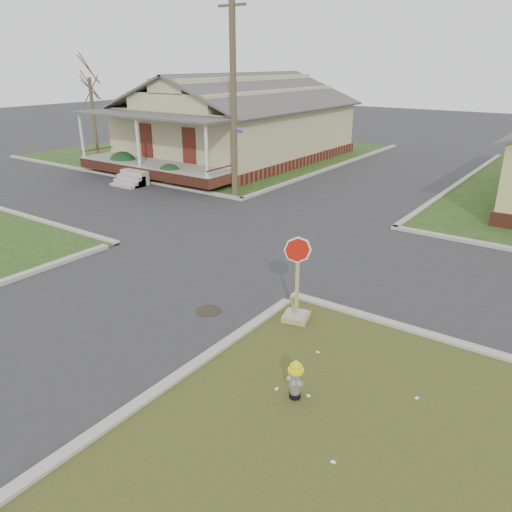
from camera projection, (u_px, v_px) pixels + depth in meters
The scene contains 11 objects.
ground at pixel (161, 283), 14.11m from camera, with size 120.00×120.00×0.00m, color #2E2D30.
verge_far_left at pixel (215, 151), 34.78m from camera, with size 19.00×19.00×0.05m, color #214017.
curbs at pixel (261, 236), 17.91m from camera, with size 80.00×40.00×0.12m, color #A7A597, non-canonical shape.
manhole at pixel (209, 311), 12.54m from camera, with size 0.64×0.64×0.01m, color black.
corner_house at pixel (237, 123), 31.35m from camera, with size 10.10×15.50×5.30m.
utility_pole at pixel (233, 91), 21.44m from camera, with size 1.80×0.28×9.00m.
tree_far_left at pixel (94, 118), 32.02m from camera, with size 0.22×0.22×4.90m, color #453828.
fire_hydrant at pixel (296, 378), 9.08m from camera, with size 0.29×0.29×0.79m.
stop_sign at pixel (296, 302), 11.86m from camera, with size 0.60×0.59×2.12m.
hedge_left at pixel (123, 163), 27.55m from camera, with size 1.54×1.26×1.18m, color #123415.
hedge_right at pixel (170, 174), 25.09m from camera, with size 1.38×1.13×1.06m, color #123415.
Camera 1 is at (9.64, -8.93, 5.85)m, focal length 35.00 mm.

